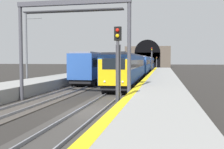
% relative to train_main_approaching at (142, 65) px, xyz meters
% --- Properties ---
extents(ground_plane, '(320.00, 320.00, 0.00)m').
position_rel_train_main_approaching_xyz_m(ground_plane, '(-36.38, 0.00, -2.21)').
color(ground_plane, '#282623').
extents(platform_right, '(112.00, 3.94, 1.05)m').
position_rel_train_main_approaching_xyz_m(platform_right, '(-36.38, -4.04, -1.69)').
color(platform_right, gray).
rests_on(platform_right, ground_plane).
extents(platform_right_edge_strip, '(112.00, 0.50, 0.01)m').
position_rel_train_main_approaching_xyz_m(platform_right_edge_strip, '(-36.38, -2.32, -1.15)').
color(platform_right_edge_strip, yellow).
rests_on(platform_right_edge_strip, platform_right).
extents(track_main_line, '(160.00, 2.96, 0.21)m').
position_rel_train_main_approaching_xyz_m(track_main_line, '(-36.38, 0.00, -2.17)').
color(track_main_line, '#383533').
rests_on(track_main_line, ground_plane).
extents(track_adjacent_line, '(160.00, 2.84, 0.21)m').
position_rel_train_main_approaching_xyz_m(track_adjacent_line, '(-36.38, 4.84, -2.17)').
color(track_adjacent_line, '#423D38').
rests_on(track_adjacent_line, ground_plane).
extents(train_main_approaching, '(59.52, 3.12, 3.85)m').
position_rel_train_main_approaching_xyz_m(train_main_approaching, '(0.00, 0.00, 0.00)').
color(train_main_approaching, '#264C99').
rests_on(train_main_approaching, ground_plane).
extents(train_adjacent_platform, '(38.66, 2.99, 5.01)m').
position_rel_train_main_approaching_xyz_m(train_adjacent_platform, '(-5.03, 4.84, 0.14)').
color(train_adjacent_platform, '#264C99').
rests_on(train_adjacent_platform, ground_plane).
extents(railway_signal_near, '(0.39, 0.38, 4.99)m').
position_rel_train_main_approaching_xyz_m(railway_signal_near, '(-37.57, -1.87, 0.72)').
color(railway_signal_near, '#38383D').
rests_on(railway_signal_near, ground_plane).
extents(railway_signal_mid, '(0.39, 0.38, 5.75)m').
position_rel_train_main_approaching_xyz_m(railway_signal_mid, '(2.09, -1.87, 1.12)').
color(railway_signal_mid, '#38383D').
rests_on(railway_signal_mid, ground_plane).
extents(railway_signal_far, '(0.39, 0.38, 4.26)m').
position_rel_train_main_approaching_xyz_m(railway_signal_far, '(38.59, -1.87, 0.33)').
color(railway_signal_far, '#4C4C54').
rests_on(railway_signal_far, ground_plane).
extents(overhead_signal_gantry, '(0.70, 8.85, 7.65)m').
position_rel_train_main_approaching_xyz_m(overhead_signal_gantry, '(-32.90, 2.42, 3.53)').
color(overhead_signal_gantry, '#3F3F47').
rests_on(overhead_signal_gantry, ground_plane).
extents(tunnel_portal, '(3.06, 18.86, 11.41)m').
position_rel_train_main_approaching_xyz_m(tunnel_portal, '(57.23, 2.42, 2.19)').
color(tunnel_portal, '#51473D').
rests_on(tunnel_portal, ground_plane).
extents(catenary_mast_far, '(0.22, 2.04, 8.49)m').
position_rel_train_main_approaching_xyz_m(catenary_mast_far, '(-24.11, 11.22, 2.14)').
color(catenary_mast_far, '#595B60').
rests_on(catenary_mast_far, ground_plane).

